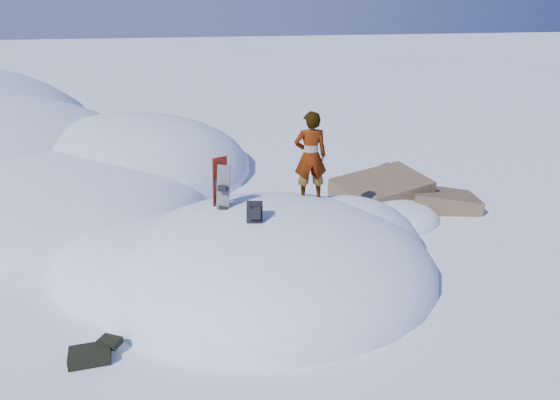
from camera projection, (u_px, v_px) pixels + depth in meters
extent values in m
plane|color=white|center=(270.00, 276.00, 11.31)|extent=(120.00, 120.00, 0.00)
ellipsoid|color=white|center=(270.00, 276.00, 11.31)|extent=(7.00, 6.00, 3.00)
ellipsoid|color=white|center=(162.00, 271.00, 11.51)|extent=(4.40, 4.00, 2.20)
ellipsoid|color=white|center=(343.00, 252.00, 12.33)|extent=(3.60, 3.20, 2.50)
ellipsoid|color=white|center=(26.00, 206.00, 14.94)|extent=(10.00, 9.00, 2.80)
ellipsoid|color=white|center=(127.00, 173.00, 17.64)|extent=(8.00, 8.00, 3.60)
ellipsoid|color=white|center=(36.00, 219.00, 14.10)|extent=(6.00, 5.00, 1.80)
cube|color=brown|center=(380.00, 202.00, 14.96)|extent=(2.82, 2.41, 1.62)
cube|color=brown|center=(440.00, 210.00, 14.92)|extent=(2.16, 1.80, 1.33)
cube|color=brown|center=(386.00, 189.00, 16.20)|extent=(2.08, 2.01, 1.10)
ellipsoid|color=white|center=(378.00, 220.00, 14.02)|extent=(3.20, 2.40, 1.00)
cube|color=red|center=(220.00, 197.00, 11.19)|extent=(0.35, 0.26, 1.71)
cube|color=black|center=(220.00, 182.00, 11.00)|extent=(0.24, 0.20, 0.14)
cube|color=black|center=(221.00, 205.00, 11.18)|extent=(0.24, 0.20, 0.14)
cube|color=black|center=(223.00, 201.00, 10.93)|extent=(0.37, 0.36, 1.45)
cube|color=black|center=(223.00, 188.00, 10.77)|extent=(0.21, 0.19, 0.13)
cube|color=black|center=(223.00, 209.00, 10.93)|extent=(0.21, 0.19, 0.13)
cube|color=black|center=(255.00, 212.00, 10.27)|extent=(0.35, 0.38, 0.46)
cube|color=black|center=(255.00, 213.00, 10.14)|extent=(0.23, 0.20, 0.25)
cylinder|color=black|center=(250.00, 209.00, 10.11)|extent=(0.03, 0.16, 0.30)
cylinder|color=black|center=(260.00, 208.00, 10.14)|extent=(0.03, 0.16, 0.30)
cube|color=black|center=(90.00, 355.00, 8.70)|extent=(0.69, 0.52, 0.18)
cube|color=black|center=(110.00, 342.00, 8.91)|extent=(0.43, 0.39, 0.12)
imported|color=slate|center=(310.00, 156.00, 11.63)|extent=(0.73, 0.50, 1.95)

